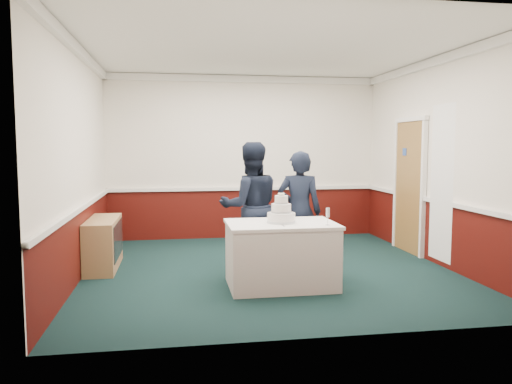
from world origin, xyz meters
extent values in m
plane|color=black|center=(0.00, 0.00, 0.00)|extent=(5.00, 5.00, 0.00)
cube|color=white|center=(0.00, 2.48, 1.50)|extent=(5.00, 0.05, 3.00)
cube|color=white|center=(-2.48, 0.00, 1.50)|extent=(0.05, 5.00, 3.00)
cube|color=white|center=(2.48, 0.00, 1.50)|extent=(0.05, 5.00, 3.00)
cube|color=white|center=(0.00, 0.00, 2.98)|extent=(5.00, 5.00, 0.05)
cube|color=#430C08|center=(0.00, 2.48, 0.45)|extent=(5.00, 0.02, 0.90)
cube|color=white|center=(0.00, 2.47, 0.92)|extent=(4.98, 0.05, 0.06)
cube|color=white|center=(0.00, 2.46, 2.93)|extent=(5.00, 0.08, 0.12)
cube|color=#945935|center=(2.46, 0.80, 1.05)|extent=(0.05, 0.90, 2.10)
cube|color=#234799|center=(2.44, 0.95, 1.62)|extent=(0.01, 0.12, 0.12)
cube|color=white|center=(2.42, -0.25, 1.20)|extent=(0.02, 0.60, 2.20)
cube|color=#A58650|center=(-2.28, 0.47, 0.35)|extent=(0.40, 1.20, 0.70)
cube|color=black|center=(-2.07, 0.47, 0.40)|extent=(0.01, 1.00, 0.50)
cube|color=white|center=(0.00, -0.82, 0.38)|extent=(1.28, 0.88, 0.76)
cube|color=white|center=(0.00, -0.82, 0.77)|extent=(1.32, 0.92, 0.04)
cylinder|color=white|center=(0.00, -0.82, 0.85)|extent=(0.34, 0.34, 0.12)
cylinder|color=silver|center=(0.00, -0.82, 0.80)|extent=(0.35, 0.35, 0.03)
cylinder|color=white|center=(0.00, -0.82, 0.97)|extent=(0.24, 0.24, 0.11)
cylinder|color=silver|center=(0.00, -0.82, 0.92)|extent=(0.25, 0.25, 0.02)
cylinder|color=white|center=(0.00, -0.82, 1.07)|extent=(0.16, 0.16, 0.10)
cylinder|color=silver|center=(0.00, -0.82, 1.03)|extent=(0.17, 0.17, 0.02)
sphere|color=#EDE5C9|center=(0.00, -0.82, 1.14)|extent=(0.03, 0.03, 0.03)
sphere|color=#EDE5C9|center=(0.03, -0.80, 1.14)|extent=(0.03, 0.03, 0.03)
sphere|color=#EDE5C9|center=(-0.02, -0.79, 1.14)|extent=(0.03, 0.03, 0.03)
sphere|color=#EDE5C9|center=(0.02, -0.84, 1.14)|extent=(0.03, 0.03, 0.03)
sphere|color=#EDE5C9|center=(-0.02, -0.83, 1.14)|extent=(0.03, 0.03, 0.03)
cube|color=silver|center=(-0.03, -1.02, 0.79)|extent=(0.02, 0.22, 0.00)
cylinder|color=silver|center=(0.50, -1.10, 0.79)|extent=(0.05, 0.05, 0.01)
cylinder|color=silver|center=(0.50, -1.10, 0.84)|extent=(0.01, 0.01, 0.09)
cylinder|color=silver|center=(0.50, -1.10, 0.94)|extent=(0.04, 0.04, 0.11)
imported|color=black|center=(-0.25, 0.03, 0.89)|extent=(0.90, 0.72, 1.77)
imported|color=black|center=(0.40, -0.14, 0.83)|extent=(0.69, 0.56, 1.65)
camera|label=1|loc=(-1.27, -6.70, 1.73)|focal=35.00mm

